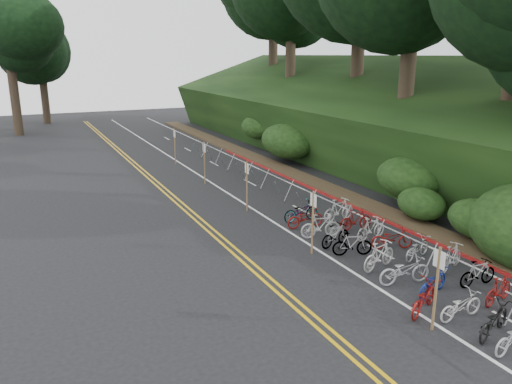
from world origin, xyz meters
TOP-DOWN VIEW (x-y plane):
  - ground at (0.00, 0.00)m, footprint 120.00×120.00m
  - road_markings at (0.63, 10.10)m, footprint 7.47×80.00m
  - red_curb at (5.70, 12.00)m, footprint 0.25×28.00m
  - embankment at (12.96, 19.04)m, footprint 14.30×48.14m
  - bike_racks_rest at (3.00, 13.00)m, footprint 1.14×23.00m
  - signpost_near at (0.70, -1.19)m, footprint 0.08×0.40m
  - signposts_rest at (0.60, 14.00)m, footprint 0.08×18.40m
  - bike_front at (1.16, -0.32)m, footprint 1.37×1.88m
  - bike_valet at (2.84, 2.45)m, footprint 3.35×13.60m

SIDE VIEW (x-z plane):
  - ground at x=0.00m, z-range 0.00..0.00m
  - road_markings at x=0.63m, z-range 0.00..0.01m
  - red_curb at x=5.70m, z-range 0.00..0.10m
  - bike_front at x=1.16m, z-range 0.00..0.94m
  - bike_valet at x=2.84m, z-range -0.06..1.02m
  - bike_racks_rest at x=3.00m, z-range 0.27..1.44m
  - signpost_near at x=0.70m, z-range 0.18..2.65m
  - signposts_rest at x=0.60m, z-range 0.18..2.68m
  - embankment at x=12.96m, z-range -1.99..7.12m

